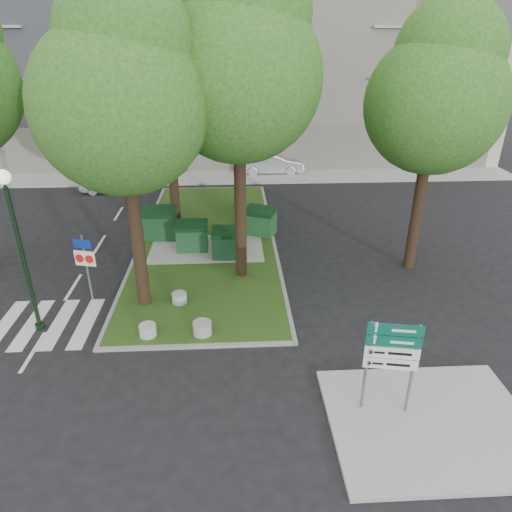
{
  "coord_description": "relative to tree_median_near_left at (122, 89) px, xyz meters",
  "views": [
    {
      "loc": [
        1.73,
        -11.63,
        8.74
      ],
      "look_at": [
        2.46,
        2.23,
        2.0
      ],
      "focal_mm": 32.0,
      "sensor_mm": 36.0,
      "label": 1
    }
  ],
  "objects": [
    {
      "name": "median_island",
      "position": [
        1.91,
        5.44,
        -7.26
      ],
      "size": [
        6.0,
        16.0,
        0.12
      ],
      "primitive_type": "cube",
      "color": "#223E11",
      "rests_on": "ground"
    },
    {
      "name": "traffic_sign_pole",
      "position": [
        -2.08,
        0.44,
        -5.67
      ],
      "size": [
        0.76,
        0.23,
        2.57
      ],
      "rotation": [
        0.0,
        0.0,
        -0.25
      ],
      "color": "slate",
      "rests_on": "ground"
    },
    {
      "name": "zebra_crossing",
      "position": [
        -2.34,
        -1.06,
        -7.31
      ],
      "size": [
        5.0,
        3.0,
        0.01
      ],
      "primitive_type": "cube",
      "color": "silver",
      "rests_on": "ground"
    },
    {
      "name": "ground",
      "position": [
        1.41,
        -2.56,
        -7.32
      ],
      "size": [
        120.0,
        120.0,
        0.0
      ],
      "primitive_type": "plane",
      "color": "black",
      "rests_on": "ground"
    },
    {
      "name": "directional_sign",
      "position": [
        6.85,
        -5.58,
        -5.47
      ],
      "size": [
        1.29,
        0.29,
        2.6
      ],
      "rotation": [
        0.0,
        0.0,
        -0.18
      ],
      "color": "slate",
      "rests_on": "sidewalk_corner"
    },
    {
      "name": "bollard_left",
      "position": [
        0.34,
        -2.06,
        -7.01
      ],
      "size": [
        0.54,
        0.54,
        0.38
      ],
      "primitive_type": "cylinder",
      "color": "#ADACA7",
      "rests_on": "median_island"
    },
    {
      "name": "dumpster_d",
      "position": [
        4.41,
        5.99,
        -6.57
      ],
      "size": [
        1.7,
        1.49,
        1.32
      ],
      "rotation": [
        0.0,
        0.0,
        -0.43
      ],
      "color": "#15471D",
      "rests_on": "median_island"
    },
    {
      "name": "tree_median_mid",
      "position": [
        0.5,
        6.5,
        -0.34
      ],
      "size": [
        4.8,
        4.8,
        9.99
      ],
      "color": "black",
      "rests_on": "ground"
    },
    {
      "name": "tree_median_far",
      "position": [
        3.7,
        9.5,
        1.0
      ],
      "size": [
        5.8,
        5.8,
        11.93
      ],
      "color": "black",
      "rests_on": "ground"
    },
    {
      "name": "dumpster_b",
      "position": [
        1.3,
        4.39,
        -6.58
      ],
      "size": [
        1.4,
        0.98,
        1.29
      ],
      "rotation": [
        0.0,
        0.0,
        0.0
      ],
      "color": "#113B1D",
      "rests_on": "median_island"
    },
    {
      "name": "street_lamp",
      "position": [
        -3.33,
        -1.31,
        -3.95
      ],
      "size": [
        0.43,
        0.43,
        5.35
      ],
      "color": "black",
      "rests_on": "ground"
    },
    {
      "name": "dumpster_c",
      "position": [
        2.9,
        3.57,
        -6.58
      ],
      "size": [
        1.43,
        1.03,
        1.29
      ],
      "rotation": [
        0.0,
        0.0,
        -0.04
      ],
      "color": "#10371C",
      "rests_on": "median_island"
    },
    {
      "name": "bollard_mid",
      "position": [
        1.15,
        -0.12,
        -7.01
      ],
      "size": [
        0.53,
        0.53,
        0.38
      ],
      "primitive_type": "cylinder",
      "color": "#A3A59F",
      "rests_on": "median_island"
    },
    {
      "name": "dumpster_a",
      "position": [
        -0.3,
        5.78,
        -6.49
      ],
      "size": [
        1.63,
        1.18,
        1.48
      ],
      "rotation": [
        0.0,
        0.0,
        -0.04
      ],
      "color": "#0E3316",
      "rests_on": "median_island"
    },
    {
      "name": "tree_street_right",
      "position": [
        10.5,
        2.5,
        -0.33
      ],
      "size": [
        5.0,
        5.0,
        10.06
      ],
      "color": "black",
      "rests_on": "ground"
    },
    {
      "name": "tree_median_near_right",
      "position": [
        3.5,
        2.0,
        0.67
      ],
      "size": [
        5.6,
        5.6,
        11.46
      ],
      "color": "black",
      "rests_on": "ground"
    },
    {
      "name": "median_kerb",
      "position": [
        1.91,
        5.44,
        -7.27
      ],
      "size": [
        6.3,
        16.3,
        0.1
      ],
      "primitive_type": "cube",
      "color": "gray",
      "rests_on": "ground"
    },
    {
      "name": "sidewalk_corner",
      "position": [
        7.91,
        -6.06,
        -7.26
      ],
      "size": [
        5.0,
        4.0,
        0.12
      ],
      "primitive_type": "cube",
      "color": "#999993",
      "rests_on": "ground"
    },
    {
      "name": "car_silver",
      "position": [
        5.89,
        16.94,
        -6.59
      ],
      "size": [
        4.44,
        1.58,
        1.46
      ],
      "primitive_type": "imported",
      "rotation": [
        0.0,
        0.0,
        1.58
      ],
      "color": "#ABAFB3",
      "rests_on": "ground"
    },
    {
      "name": "building_sidewalk",
      "position": [
        1.41,
        15.94,
        -7.26
      ],
      "size": [
        42.0,
        3.0,
        0.12
      ],
      "primitive_type": "cube",
      "color": "#999993",
      "rests_on": "ground"
    },
    {
      "name": "car_white",
      "position": [
        -4.32,
        13.38,
        -6.68
      ],
      "size": [
        3.78,
        1.6,
        1.28
      ],
      "primitive_type": "imported",
      "rotation": [
        0.0,
        0.0,
        1.6
      ],
      "color": "silver",
      "rests_on": "ground"
    },
    {
      "name": "tree_median_near_left",
      "position": [
        0.0,
        0.0,
        0.0
      ],
      "size": [
        5.2,
        5.2,
        10.53
      ],
      "color": "black",
      "rests_on": "ground"
    },
    {
      "name": "bollard_right",
      "position": [
        2.07,
        -2.06,
        -6.98
      ],
      "size": [
        0.6,
        0.6,
        0.43
      ],
      "primitive_type": "cylinder",
      "color": "#969692",
      "rests_on": "median_island"
    },
    {
      "name": "litter_bin",
      "position": [
        4.61,
        7.35,
        -6.85
      ],
      "size": [
        0.4,
        0.4,
        0.7
      ],
      "primitive_type": "cylinder",
      "color": "#C4D018",
      "rests_on": "median_island"
    },
    {
      "name": "apartment_building",
      "position": [
        1.41,
        23.44,
        0.68
      ],
      "size": [
        41.0,
        12.0,
        16.0
      ],
      "primitive_type": "cube",
      "color": "#C4BC93",
      "rests_on": "ground"
    }
  ]
}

